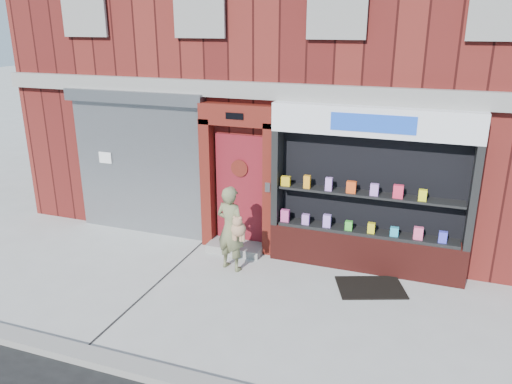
% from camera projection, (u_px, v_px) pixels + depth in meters
% --- Properties ---
extents(ground, '(80.00, 80.00, 0.00)m').
position_uv_depth(ground, '(240.00, 299.00, 8.21)').
color(ground, '#9E9E99').
rests_on(ground, ground).
extents(curb, '(60.00, 0.30, 0.12)m').
position_uv_depth(curb, '(177.00, 379.00, 6.27)').
color(curb, gray).
rests_on(curb, ground).
extents(building, '(12.00, 8.16, 8.00)m').
position_uv_depth(building, '(328.00, 36.00, 12.26)').
color(building, '#4B1311').
rests_on(building, ground).
extents(shutter_bay, '(3.10, 0.30, 3.04)m').
position_uv_depth(shutter_bay, '(139.00, 155.00, 10.33)').
color(shutter_bay, gray).
rests_on(shutter_bay, ground).
extents(red_door_bay, '(1.52, 0.58, 2.90)m').
position_uv_depth(red_door_bay, '(238.00, 179.00, 9.64)').
color(red_door_bay, '#55140E').
rests_on(red_door_bay, ground).
extents(pharmacy_bay, '(3.50, 0.41, 3.00)m').
position_uv_depth(pharmacy_bay, '(368.00, 198.00, 8.82)').
color(pharmacy_bay, '#4F1612').
rests_on(pharmacy_bay, ground).
extents(woman, '(0.68, 0.57, 1.60)m').
position_uv_depth(woman, '(231.00, 228.00, 8.97)').
color(woman, '#6B6D48').
rests_on(woman, ground).
extents(doormat, '(1.31, 1.11, 0.03)m').
position_uv_depth(doormat, '(370.00, 287.00, 8.55)').
color(doormat, black).
rests_on(doormat, ground).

